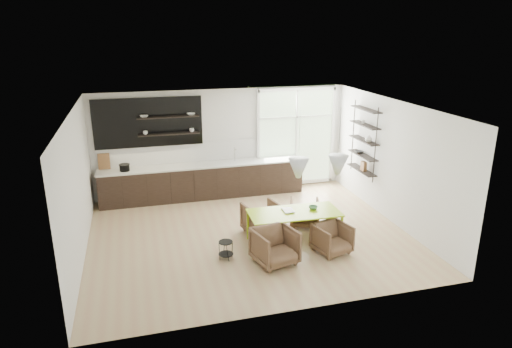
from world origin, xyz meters
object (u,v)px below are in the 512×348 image
at_px(armchair_back_right, 304,213).
at_px(armchair_front_left, 275,246).
at_px(dining_table, 294,214).
at_px(armchair_back_left, 262,218).
at_px(armchair_front_right, 332,239).
at_px(wire_stool, 226,248).

bearing_deg(armchair_back_right, armchair_front_left, 70.60).
distance_m(dining_table, armchair_back_left, 0.89).
distance_m(armchair_back_left, armchair_front_left, 1.40).
relative_size(armchair_front_right, wire_stool, 1.80).
height_order(armchair_front_left, armchair_front_right, armchair_front_left).
distance_m(armchair_back_left, armchair_front_right, 1.72).
relative_size(armchair_back_left, armchair_back_right, 1.14).
bearing_deg(wire_stool, armchair_back_right, 28.41).
xyz_separation_m(armchair_back_left, armchair_back_right, (1.09, 0.17, -0.05)).
relative_size(dining_table, wire_stool, 5.16).
height_order(armchair_back_left, armchair_front_right, armchair_back_left).
bearing_deg(armchair_front_left, armchair_back_left, 70.45).
xyz_separation_m(armchair_front_left, wire_stool, (-0.90, 0.42, -0.12)).
distance_m(dining_table, armchair_back_right, 1.04).
height_order(armchair_back_right, armchair_front_left, armchair_front_left).
bearing_deg(wire_stool, armchair_back_left, 43.45).
xyz_separation_m(dining_table, armchair_back_left, (-0.54, 0.64, -0.31)).
distance_m(armchair_front_left, wire_stool, 1.00).
xyz_separation_m(armchair_front_right, wire_stool, (-2.18, 0.30, -0.07)).
relative_size(armchair_back_left, armchair_front_left, 0.99).
height_order(dining_table, wire_stool, dining_table).
distance_m(armchair_front_left, armchair_front_right, 1.28).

